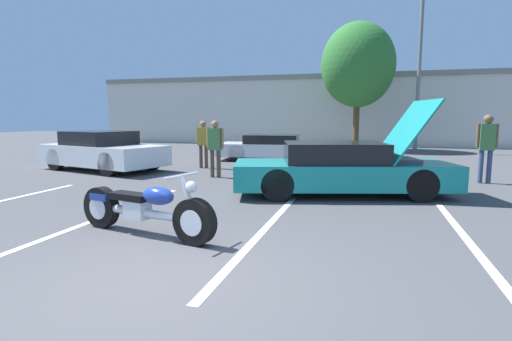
# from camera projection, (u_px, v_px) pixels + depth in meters

# --- Properties ---
(ground_plane) EXTENTS (80.00, 80.00, 0.00)m
(ground_plane) POSITION_uv_depth(u_px,v_px,m) (151.00, 287.00, 4.08)
(ground_plane) COLOR #474749
(parking_stripe_middle) EXTENTS (0.12, 5.28, 0.01)m
(parking_stripe_middle) POSITION_uv_depth(u_px,v_px,m) (103.00, 217.00, 6.95)
(parking_stripe_middle) COLOR white
(parking_stripe_middle) RESTS_ON ground
(parking_stripe_back) EXTENTS (0.12, 5.28, 0.01)m
(parking_stripe_back) POSITION_uv_depth(u_px,v_px,m) (264.00, 229.00, 6.17)
(parking_stripe_back) COLOR white
(parking_stripe_back) RESTS_ON ground
(parking_stripe_far) EXTENTS (0.12, 5.28, 0.01)m
(parking_stripe_far) POSITION_uv_depth(u_px,v_px,m) (472.00, 245.00, 5.40)
(parking_stripe_far) COLOR white
(parking_stripe_far) RESTS_ON ground
(far_building) EXTENTS (32.00, 4.20, 4.40)m
(far_building) POSITION_uv_depth(u_px,v_px,m) (336.00, 108.00, 26.27)
(far_building) COLOR beige
(far_building) RESTS_ON ground
(light_pole) EXTENTS (1.21, 0.28, 8.92)m
(light_pole) POSITION_uv_depth(u_px,v_px,m) (422.00, 53.00, 19.34)
(light_pole) COLOR slate
(light_pole) RESTS_ON ground
(tree_background) EXTENTS (3.85, 3.85, 6.70)m
(tree_background) POSITION_uv_depth(u_px,v_px,m) (358.00, 65.00, 21.00)
(tree_background) COLOR brown
(tree_background) RESTS_ON ground
(motorcycle) EXTENTS (2.45, 0.90, 0.96)m
(motorcycle) POSITION_uv_depth(u_px,v_px,m) (144.00, 209.00, 5.83)
(motorcycle) COLOR black
(motorcycle) RESTS_ON ground
(show_car_hood_open) EXTENTS (5.05, 2.91, 2.11)m
(show_car_hood_open) POSITION_uv_depth(u_px,v_px,m) (342.00, 169.00, 8.92)
(show_car_hood_open) COLOR teal
(show_car_hood_open) RESTS_ON ground
(parked_car_right_row) EXTENTS (4.82, 2.34, 1.04)m
(parked_car_right_row) POSITION_uv_depth(u_px,v_px,m) (275.00, 148.00, 16.21)
(parked_car_right_row) COLOR silver
(parked_car_right_row) RESTS_ON ground
(parked_car_left_row) EXTENTS (4.62, 3.02, 1.29)m
(parked_car_left_row) POSITION_uv_depth(u_px,v_px,m) (103.00, 151.00, 13.14)
(parked_car_left_row) COLOR white
(parked_car_left_row) RESTS_ON ground
(spectator_near_motorcycle) EXTENTS (0.52, 0.22, 1.64)m
(spectator_near_motorcycle) POSITION_uv_depth(u_px,v_px,m) (215.00, 144.00, 11.49)
(spectator_near_motorcycle) COLOR brown
(spectator_near_motorcycle) RESTS_ON ground
(spectator_by_show_car) EXTENTS (0.52, 0.24, 1.80)m
(spectator_by_show_car) POSITION_uv_depth(u_px,v_px,m) (487.00, 142.00, 10.42)
(spectator_by_show_car) COLOR #38476B
(spectator_by_show_car) RESTS_ON ground
(spectator_midground) EXTENTS (0.52, 0.21, 1.61)m
(spectator_midground) POSITION_uv_depth(u_px,v_px,m) (203.00, 140.00, 13.64)
(spectator_midground) COLOR brown
(spectator_midground) RESTS_ON ground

